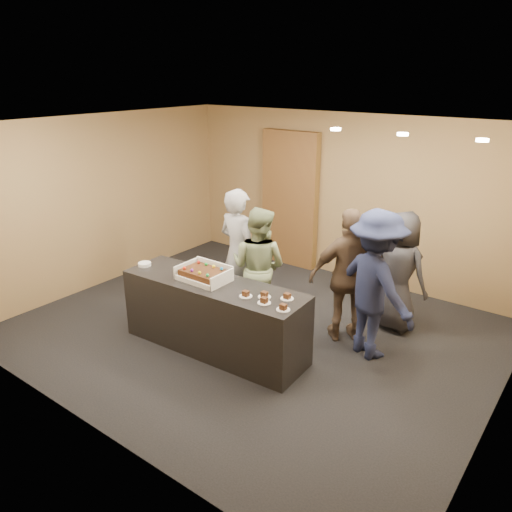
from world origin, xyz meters
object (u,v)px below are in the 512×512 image
object	(u,v)px
person_server_grey	(238,253)
person_brown_extra	(350,276)
cake_box	(205,276)
sheet_cake	(204,273)
plate_stack	(145,264)
serving_counter	(214,316)
person_navy_man	(375,285)
person_dark_suit	(399,271)
storage_cabinet	(290,200)
person_sage_man	(258,267)

from	to	relation	value
person_server_grey	person_brown_extra	bearing A→B (deg)	-162.37
cake_box	sheet_cake	world-z (taller)	cake_box
plate_stack	person_server_grey	world-z (taller)	person_server_grey
serving_counter	person_navy_man	xyz separation A→B (m)	(1.61, 1.07, 0.47)
cake_box	person_dark_suit	bearing A→B (deg)	47.33
serving_counter	sheet_cake	bearing A→B (deg)	177.03
serving_counter	person_navy_man	distance (m)	1.99
person_server_grey	person_navy_man	bearing A→B (deg)	-168.96
storage_cabinet	person_dark_suit	bearing A→B (deg)	-24.91
cake_box	person_brown_extra	distance (m)	1.81
storage_cabinet	person_sage_man	bearing A→B (deg)	-66.78
serving_counter	person_navy_man	world-z (taller)	person_navy_man
sheet_cake	serving_counter	bearing A→B (deg)	-0.00
storage_cabinet	person_dark_suit	world-z (taller)	storage_cabinet
person_sage_man	person_dark_suit	bearing A→B (deg)	-154.54
cake_box	person_navy_man	distance (m)	2.05
serving_counter	storage_cabinet	world-z (taller)	storage_cabinet
sheet_cake	plate_stack	size ratio (longest dim) A/B	3.10
sheet_cake	cake_box	bearing A→B (deg)	89.17
serving_counter	cake_box	xyz separation A→B (m)	(-0.15, 0.02, 0.49)
person_dark_suit	sheet_cake	bearing A→B (deg)	61.22
person_navy_man	plate_stack	bearing A→B (deg)	47.51
cake_box	sheet_cake	size ratio (longest dim) A/B	1.18
cake_box	person_brown_extra	xyz separation A→B (m)	(1.35, 1.21, -0.07)
person_brown_extra	person_dark_suit	distance (m)	0.78
person_brown_extra	person_dark_suit	bearing A→B (deg)	-160.71
plate_stack	person_server_grey	size ratio (longest dim) A/B	0.09
storage_cabinet	person_server_grey	world-z (taller)	storage_cabinet
storage_cabinet	cake_box	world-z (taller)	storage_cabinet
cake_box	person_server_grey	bearing A→B (deg)	103.87
storage_cabinet	person_brown_extra	bearing A→B (deg)	-40.95
plate_stack	person_navy_man	xyz separation A→B (m)	(2.71, 1.19, -0.00)
plate_stack	person_brown_extra	size ratio (longest dim) A/B	0.10
serving_counter	sheet_cake	xyz separation A→B (m)	(-0.15, 0.00, 0.55)
person_server_grey	storage_cabinet	bearing A→B (deg)	-67.79
serving_counter	person_dark_suit	world-z (taller)	person_dark_suit
plate_stack	person_sage_man	xyz separation A→B (m)	(1.11, 1.01, -0.09)
cake_box	person_sage_man	bearing A→B (deg)	78.76
serving_counter	storage_cabinet	bearing A→B (deg)	103.63
storage_cabinet	person_navy_man	distance (m)	3.22
serving_counter	plate_stack	xyz separation A→B (m)	(-1.09, -0.12, 0.47)
person_navy_man	cake_box	bearing A→B (deg)	54.53
cake_box	person_navy_man	bearing A→B (deg)	30.70
sheet_cake	plate_stack	world-z (taller)	sheet_cake
serving_counter	cake_box	bearing A→B (deg)	168.57
person_sage_man	person_dark_suit	xyz separation A→B (m)	(1.56, 1.01, -0.01)
cake_box	plate_stack	xyz separation A→B (m)	(-0.94, -0.14, -0.02)
cake_box	person_server_grey	xyz separation A→B (m)	(-0.23, 0.94, -0.03)
storage_cabinet	person_server_grey	size ratio (longest dim) A/B	1.29
plate_stack	person_dark_suit	size ratio (longest dim) A/B	0.10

